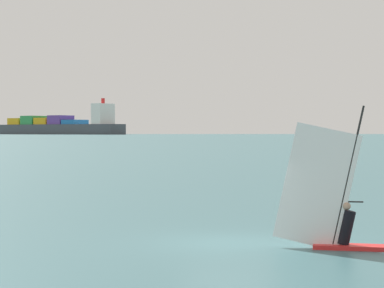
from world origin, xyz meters
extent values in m
plane|color=#386066|center=(0.00, 0.00, 0.00)|extent=(4000.00, 4000.00, 0.00)
cube|color=red|center=(3.33, -1.68, 0.06)|extent=(2.60, 1.50, 0.12)
cylinder|color=black|center=(3.04, -1.57, 2.04)|extent=(0.85, 0.36, 3.85)
cube|color=white|center=(2.24, -1.28, 1.72)|extent=(2.34, 0.90, 3.59)
cylinder|color=black|center=(2.56, -1.39, 1.31)|extent=(1.73, 0.67, 0.04)
cylinder|color=black|center=(3.00, -1.56, 0.59)|extent=(0.59, 0.48, 0.99)
sphere|color=tan|center=(3.00, -1.56, 1.19)|extent=(0.22, 0.22, 0.22)
cube|color=#3F444C|center=(-23.79, 880.91, 5.74)|extent=(149.43, 142.88, 11.49)
cube|color=silver|center=(25.89, 834.15, 22.85)|extent=(26.87, 27.37, 22.74)
cylinder|color=red|center=(25.89, 834.15, 37.22)|extent=(4.00, 4.00, 6.00)
cube|color=#1E66AD|center=(-4.99, 863.22, 14.09)|extent=(31.40, 31.60, 5.20)
cube|color=#59388C|center=(-21.21, 878.47, 16.69)|extent=(31.40, 31.60, 10.40)
cube|color=gold|center=(-37.42, 893.73, 15.39)|extent=(31.40, 31.60, 7.80)
cube|color=#2D8C47|center=(-53.63, 908.99, 16.69)|extent=(31.40, 31.60, 10.40)
cube|color=gold|center=(-69.84, 924.24, 15.39)|extent=(31.40, 31.60, 7.80)
camera|label=1|loc=(-4.41, -21.80, 3.25)|focal=71.79mm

